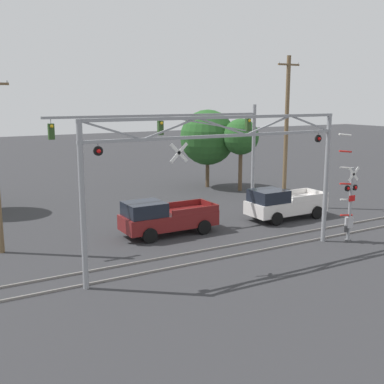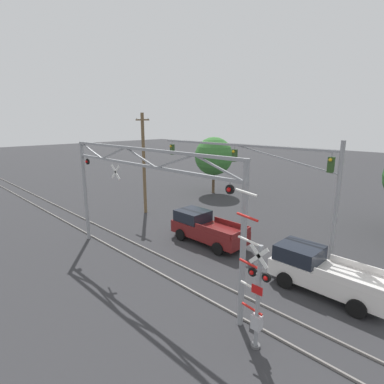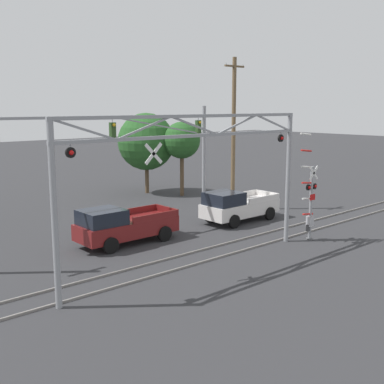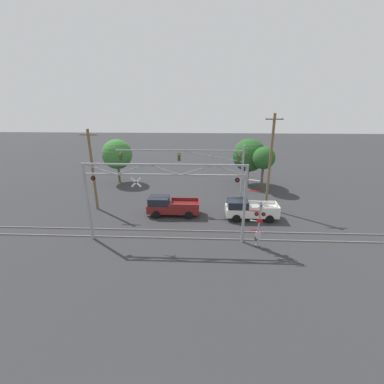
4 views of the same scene
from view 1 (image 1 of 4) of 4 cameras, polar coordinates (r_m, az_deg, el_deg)
The scene contains 10 objects.
rail_track_near at distance 23.32m, azimuth 3.10°, elevation -7.90°, with size 80.00×0.08×0.10m, color gray.
rail_track_far at distance 24.47m, azimuth 1.26°, elevation -6.96°, with size 80.00×0.08×0.10m, color gray.
crossing_gantry at distance 22.00m, azimuth 3.60°, elevation 3.51°, with size 13.42×0.28×6.85m.
crossing_signal_mast at distance 26.98m, azimuth 18.13°, elevation -1.34°, with size 1.57×0.35×5.87m.
traffic_signal_span at distance 30.17m, azimuth 1.73°, elevation 6.28°, with size 13.85×0.39×7.22m.
pickup_truck_lead at distance 27.19m, azimuth -3.33°, elevation -3.04°, with size 5.47×2.32×2.02m.
pickup_truck_following at distance 31.20m, azimuth 10.71°, elevation -1.37°, with size 5.32×2.32×2.02m.
utility_pole_right at distance 34.19m, azimuth 11.11°, elevation 7.09°, with size 1.80×0.28×10.44m.
background_tree_far_left_verge at distance 41.42m, azimuth 1.87°, elevation 6.48°, with size 4.72×4.72×6.67m.
background_tree_far_right_verge at distance 39.87m, azimuth 5.82°, elevation 6.49°, with size 2.96×2.96×5.99m.
Camera 1 is at (-12.08, -2.19, 7.63)m, focal length 45.00 mm.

